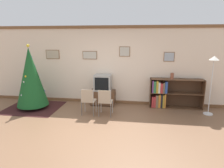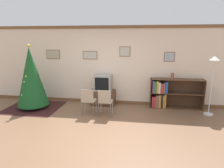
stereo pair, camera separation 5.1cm
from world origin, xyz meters
TOP-DOWN VIEW (x-y plane):
  - ground_plane at (0.00, 0.00)m, footprint 24.00×24.00m
  - wall_back at (-0.00, 2.39)m, footprint 9.13×0.11m
  - area_rug at (-2.37, 1.45)m, footprint 1.76×1.55m
  - christmas_tree at (-2.37, 1.45)m, footprint 1.01×1.01m
  - tv_console at (-0.12, 2.10)m, footprint 0.83×0.44m
  - television at (-0.12, 2.10)m, footprint 0.57×0.43m
  - folding_chair_left at (-0.38, 1.09)m, footprint 0.40×0.40m
  - folding_chair_right at (0.14, 1.09)m, footprint 0.40×0.40m
  - bookshelf at (2.03, 2.15)m, footprint 1.71×0.36m
  - vase at (2.17, 2.11)m, footprint 0.11×0.11m
  - standing_lamp at (3.24, 1.68)m, footprint 0.28×0.28m

SIDE VIEW (x-z plane):
  - ground_plane at x=0.00m, z-range 0.00..0.00m
  - area_rug at x=-2.37m, z-range 0.00..0.01m
  - tv_console at x=-0.12m, z-range 0.00..0.52m
  - bookshelf at x=2.03m, z-range -0.02..0.96m
  - folding_chair_left at x=-0.38m, z-range 0.06..0.88m
  - folding_chair_right at x=0.14m, z-range 0.06..0.88m
  - television at x=-0.12m, z-range 0.52..1.07m
  - christmas_tree at x=-2.37m, z-range 0.00..2.10m
  - vase at x=2.17m, z-range 0.98..1.19m
  - wall_back at x=0.00m, z-range 0.00..2.70m
  - standing_lamp at x=3.24m, z-range 0.48..2.26m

